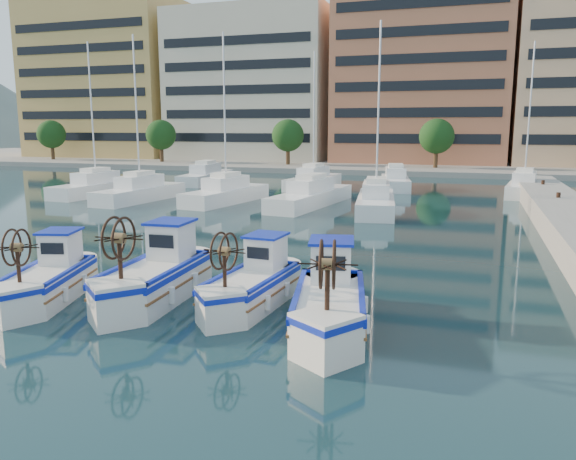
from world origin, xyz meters
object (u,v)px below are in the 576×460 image
object	(u,v)px
fishing_boat_b	(156,274)
fishing_boat_d	(330,300)
fishing_boat_a	(49,277)
fishing_boat_c	(253,282)

from	to	relation	value
fishing_boat_b	fishing_boat_d	xyz separation A→B (m)	(5.70, -0.79, -0.04)
fishing_boat_a	fishing_boat_d	size ratio (longest dim) A/B	0.91
fishing_boat_a	fishing_boat_b	world-z (taller)	fishing_boat_b
fishing_boat_b	fishing_boat_d	world-z (taller)	fishing_boat_b
fishing_boat_d	fishing_boat_c	bearing A→B (deg)	144.07
fishing_boat_b	fishing_boat_d	size ratio (longest dim) A/B	1.03
fishing_boat_c	fishing_boat_d	bearing A→B (deg)	-19.87
fishing_boat_a	fishing_boat_b	size ratio (longest dim) A/B	0.89
fishing_boat_c	fishing_boat_a	bearing A→B (deg)	-162.94
fishing_boat_a	fishing_boat_c	size ratio (longest dim) A/B	1.02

